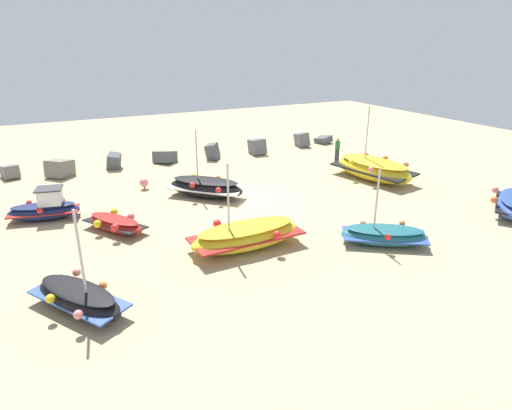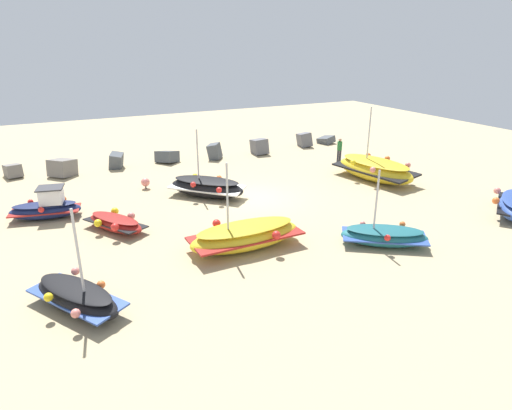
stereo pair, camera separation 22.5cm
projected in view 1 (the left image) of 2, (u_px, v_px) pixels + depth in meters
ground_plane at (252, 198)px, 22.86m from camera, size 58.45×58.45×0.00m
fishing_boat_0 at (246, 236)px, 17.26m from camera, size 4.62×2.35×3.58m
fishing_boat_1 at (373, 169)px, 25.74m from camera, size 3.00×5.41×4.25m
fishing_boat_2 at (206, 187)px, 22.88m from camera, size 3.87×3.94×3.59m
fishing_boat_3 at (78, 298)px, 13.25m from camera, size 2.85×3.60×3.41m
fishing_boat_5 at (384, 235)px, 17.62m from camera, size 3.56×3.00×3.13m
fishing_boat_6 at (45, 209)px, 20.03m from camera, size 3.29×1.86×1.49m
fishing_boat_7 at (115, 223)px, 18.85m from camera, size 2.53×3.18×0.77m
person_walking at (337, 149)px, 29.07m from camera, size 0.32×0.32×1.70m
breakwater_rocks at (183, 154)px, 29.77m from camera, size 23.42×2.83×1.30m
mooring_buoy_0 at (144, 183)px, 24.16m from camera, size 0.48×0.48×0.61m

